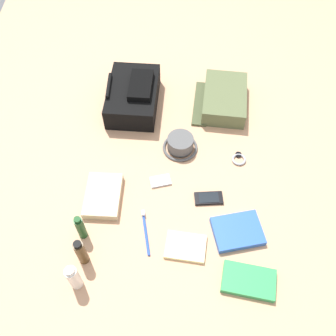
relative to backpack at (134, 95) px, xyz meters
The scene contains 15 objects.
ground_plane 0.44m from the backpack, 156.85° to the right, with size 2.64×2.02×0.02m, color tan.
backpack is the anchor object (origin of this frame).
toiletry_pouch 0.42m from the backpack, 89.17° to the right, with size 0.31×0.27×0.08m.
bucket_hat 0.34m from the backpack, 139.80° to the right, with size 0.15×0.15×0.07m.
toothpaste_tube 0.88m from the backpack, behind, with size 0.04×0.04×0.14m.
cologne_bottle 0.79m from the backpack, behind, with size 0.04×0.04×0.15m.
shampoo_bottle 0.70m from the backpack, 167.63° to the left, with size 0.03×0.03×0.14m.
paperback_novel 0.97m from the backpack, 151.54° to the right, with size 0.15×0.21×0.03m.
travel_guidebook 0.80m from the backpack, 146.51° to the right, with size 0.18×0.21×0.03m.
cell_phone 0.62m from the backpack, 146.99° to the right, with size 0.06×0.12×0.01m.
media_player 0.46m from the backpack, 162.43° to the right, with size 0.07×0.09×0.01m.
wristwatch 0.57m from the backpack, 123.84° to the right, with size 0.07×0.06×0.01m.
toothbrush 0.67m from the backpack, behind, with size 0.19×0.04×0.02m.
notepad 0.77m from the backpack, 161.72° to the right, with size 0.11×0.15×0.02m, color beige.
folded_towel 0.53m from the backpack, behind, with size 0.20×0.14×0.04m, color #C6B289.
Camera 1 is at (-0.90, -0.02, 1.37)m, focal length 41.42 mm.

